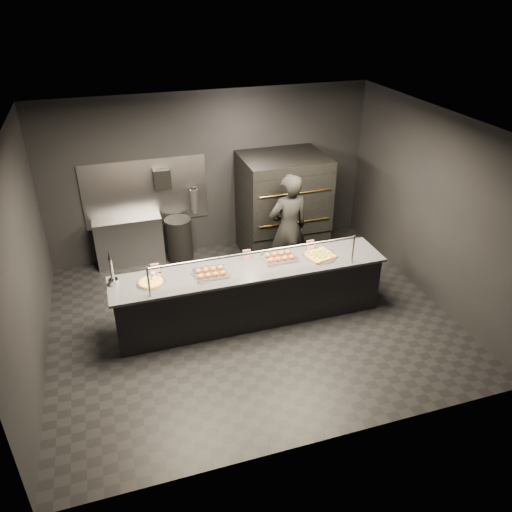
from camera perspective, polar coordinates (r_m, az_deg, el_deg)
name	(u,v)px	position (r m, az deg, el deg)	size (l,w,h in m)	color
room	(248,232)	(7.11, -0.96, 2.81)	(6.04, 6.00, 3.00)	black
service_counter	(251,294)	(7.59, -0.62, -4.31)	(4.10, 0.78, 1.37)	black
pizza_oven	(282,206)	(9.28, 3.04, 5.78)	(1.50, 1.23, 1.91)	black
prep_shelf	(130,241)	(9.38, -14.25, 1.63)	(1.20, 0.35, 0.90)	#99999E
towel_dispenser	(162,179)	(9.04, -10.70, 8.66)	(0.30, 0.20, 0.35)	black
fire_extinguisher	(194,201)	(9.31, -7.07, 6.30)	(0.14, 0.14, 0.51)	#B2B2B7
beer_tap	(112,275)	(7.17, -16.10, -2.09)	(0.14, 0.20, 0.53)	silver
round_pizza	(151,282)	(7.13, -11.90, -2.96)	(0.41, 0.41, 0.03)	silver
slider_tray_a	(211,273)	(7.20, -5.20, -1.91)	(0.55, 0.45, 0.08)	silver
slider_tray_b	(279,257)	(7.58, 2.69, -0.10)	(0.55, 0.45, 0.08)	silver
square_pizza	(320,255)	(7.69, 7.32, 0.07)	(0.51, 0.51, 0.05)	silver
condiment_jar	(155,275)	(7.22, -11.45, -2.17)	(0.15, 0.06, 0.10)	silver
tent_cards	(239,255)	(7.52, -1.90, 0.08)	(2.54, 0.04, 0.15)	white
trash_bin	(179,239)	(9.37, -8.79, 1.92)	(0.49, 0.49, 0.81)	black
worker	(288,229)	(8.39, 3.69, 3.10)	(0.71, 0.46, 1.93)	black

